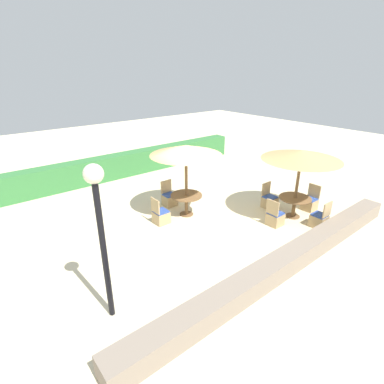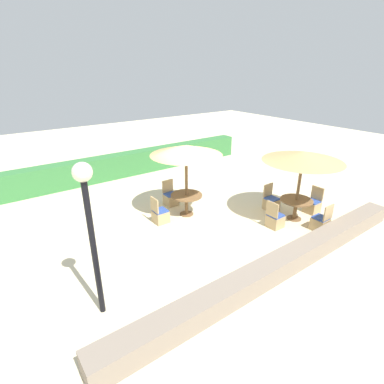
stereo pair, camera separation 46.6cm
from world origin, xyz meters
TOP-DOWN VIEW (x-y plane):
  - ground_plane at (0.00, 0.00)m, footprint 40.00×40.00m
  - hedge_row at (0.00, 5.92)m, footprint 13.00×0.70m
  - stone_border at (0.00, -3.27)m, footprint 10.00×0.56m
  - lamp_post at (-4.16, -1.85)m, footprint 0.36×0.36m
  - parasol_front_right at (2.70, -1.66)m, footprint 2.56×2.56m
  - round_table_front_right at (2.70, -1.66)m, footprint 1.08×1.08m
  - patio_chair_front_right_north at (2.65, -0.67)m, footprint 0.46×0.46m
  - patio_chair_front_right_west at (1.70, -1.62)m, footprint 0.46×0.46m
  - patio_chair_front_right_south at (2.72, -2.61)m, footprint 0.46×0.46m
  - patio_chair_front_right_east at (3.64, -1.71)m, footprint 0.46×0.46m
  - parasol_center at (-0.09, 0.80)m, footprint 2.39×2.39m
  - round_table_center at (-0.09, 0.80)m, footprint 1.09×1.09m
  - patio_chair_center_north at (-0.10, 1.83)m, footprint 0.46×0.46m
  - patio_chair_center_west at (-1.14, 0.85)m, footprint 0.46×0.46m

SIDE VIEW (x-z plane):
  - ground_plane at x=0.00m, z-range 0.00..0.00m
  - stone_border at x=0.00m, z-range 0.00..0.51m
  - patio_chair_front_right_north at x=2.65m, z-range -0.20..0.73m
  - patio_chair_front_right_west at x=1.70m, z-range -0.20..0.73m
  - patio_chair_front_right_south at x=2.72m, z-range -0.20..0.73m
  - patio_chair_front_right_east at x=3.64m, z-range -0.20..0.73m
  - patio_chair_center_north at x=-0.10m, z-range -0.20..0.73m
  - patio_chair_center_west at x=-1.14m, z-range -0.20..0.73m
  - hedge_row at x=0.00m, z-range 0.00..1.08m
  - round_table_front_right at x=2.70m, z-range 0.21..0.93m
  - round_table_center at x=-0.09m, z-range 0.22..0.97m
  - parasol_front_right at x=2.70m, z-range 1.02..3.41m
  - parasol_center at x=-0.09m, z-range 1.07..3.57m
  - lamp_post at x=-4.16m, z-range 0.69..4.01m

